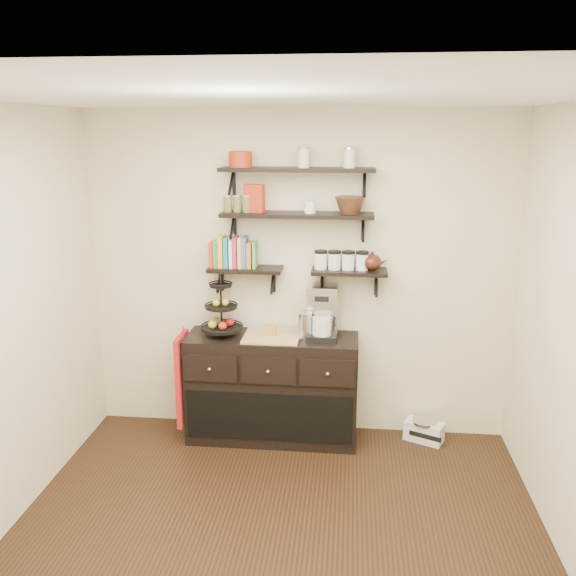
{
  "coord_description": "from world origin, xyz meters",
  "views": [
    {
      "loc": [
        0.43,
        -3.13,
        2.55
      ],
      "look_at": [
        -0.02,
        1.15,
        1.41
      ],
      "focal_mm": 38.0,
      "sensor_mm": 36.0,
      "label": 1
    }
  ],
  "objects": [
    {
      "name": "shelf_top",
      "position": [
        0.0,
        1.62,
        2.23
      ],
      "size": [
        1.2,
        0.27,
        0.23
      ],
      "color": "black",
      "rests_on": "back_wall"
    },
    {
      "name": "candle",
      "position": [
        -0.2,
        1.51,
        0.96
      ],
      "size": [
        0.08,
        0.08,
        0.08
      ],
      "primitive_type": "cube",
      "color": "#A77126",
      "rests_on": "sideboard"
    },
    {
      "name": "ramekins",
      "position": [
        0.1,
        1.61,
        1.95
      ],
      "size": [
        0.09,
        0.09,
        0.1
      ],
      "primitive_type": "cylinder",
      "color": "white",
      "rests_on": "shelf_mid"
    },
    {
      "name": "apron",
      "position": [
        -0.92,
        1.41,
        0.54
      ],
      "size": [
        0.04,
        0.33,
        0.76
      ],
      "primitive_type": "cube",
      "color": "#AA1612",
      "rests_on": "sideboard"
    },
    {
      "name": "glass_canisters",
      "position": [
        0.36,
        1.63,
        1.51
      ],
      "size": [
        0.43,
        0.1,
        0.13
      ],
      "color": "silver",
      "rests_on": "shelf_low_right"
    },
    {
      "name": "cookbooks",
      "position": [
        -0.51,
        1.63,
        1.56
      ],
      "size": [
        0.36,
        0.15,
        0.26
      ],
      "color": "red",
      "rests_on": "shelf_low_left"
    },
    {
      "name": "back_wall",
      "position": [
        0.0,
        1.75,
        1.35
      ],
      "size": [
        3.5,
        0.02,
        2.7
      ],
      "primitive_type": "cube",
      "color": "beige",
      "rests_on": "ground"
    },
    {
      "name": "ceiling",
      "position": [
        0.0,
        0.0,
        2.7
      ],
      "size": [
        3.5,
        3.5,
        0.02
      ],
      "primitive_type": "cube",
      "color": "white",
      "rests_on": "back_wall"
    },
    {
      "name": "floor",
      "position": [
        0.0,
        0.0,
        0.0
      ],
      "size": [
        3.5,
        3.5,
        0.0
      ],
      "primitive_type": "plane",
      "color": "black",
      "rests_on": "ground"
    },
    {
      "name": "coffee_maker",
      "position": [
        0.21,
        1.55,
        1.11
      ],
      "size": [
        0.25,
        0.24,
        0.44
      ],
      "rotation": [
        0.0,
        0.0,
        -0.03
      ],
      "color": "black",
      "rests_on": "sideboard"
    },
    {
      "name": "fruit_stand",
      "position": [
        -0.6,
        1.52,
        1.07
      ],
      "size": [
        0.34,
        0.34,
        0.5
      ],
      "rotation": [
        0.0,
        0.0,
        -0.3
      ],
      "color": "black",
      "rests_on": "sideboard"
    },
    {
      "name": "walnut_bowl",
      "position": [
        0.41,
        1.61,
        1.96
      ],
      "size": [
        0.24,
        0.24,
        0.13
      ],
      "primitive_type": null,
      "color": "black",
      "rests_on": "shelf_mid"
    },
    {
      "name": "red_pot",
      "position": [
        -0.44,
        1.61,
        2.31
      ],
      "size": [
        0.18,
        0.18,
        0.12
      ],
      "primitive_type": "cylinder",
      "color": "#A82B13",
      "rests_on": "shelf_top"
    },
    {
      "name": "radio",
      "position": [
        1.08,
        1.58,
        0.09
      ],
      "size": [
        0.35,
        0.28,
        0.19
      ],
      "rotation": [
        0.0,
        0.0,
        -0.43
      ],
      "color": "silver",
      "rests_on": "floor"
    },
    {
      "name": "sideboard",
      "position": [
        -0.19,
        1.51,
        0.45
      ],
      "size": [
        1.4,
        0.5,
        0.92
      ],
      "color": "black",
      "rests_on": "floor"
    },
    {
      "name": "recipe_box",
      "position": [
        -0.34,
        1.61,
        2.01
      ],
      "size": [
        0.17,
        0.1,
        0.22
      ],
      "primitive_type": "cube",
      "rotation": [
        0.0,
        0.0,
        -0.26
      ],
      "color": "#A82B13",
      "rests_on": "shelf_mid"
    },
    {
      "name": "thermal_carafe",
      "position": [
        0.08,
        1.49,
        1.01
      ],
      "size": [
        0.11,
        0.11,
        0.22
      ],
      "primitive_type": "cylinder",
      "color": "silver",
      "rests_on": "sideboard"
    },
    {
      "name": "shelf_low_left",
      "position": [
        -0.42,
        1.63,
        1.43
      ],
      "size": [
        0.6,
        0.25,
        0.23
      ],
      "color": "black",
      "rests_on": "back_wall"
    },
    {
      "name": "shelf_low_right",
      "position": [
        0.42,
        1.63,
        1.43
      ],
      "size": [
        0.6,
        0.25,
        0.23
      ],
      "color": "black",
      "rests_on": "back_wall"
    },
    {
      "name": "shelf_mid",
      "position": [
        0.0,
        1.62,
        1.88
      ],
      "size": [
        1.2,
        0.27,
        0.23
      ],
      "color": "black",
      "rests_on": "back_wall"
    },
    {
      "name": "teapot",
      "position": [
        0.6,
        1.63,
        1.53
      ],
      "size": [
        0.22,
        0.18,
        0.15
      ],
      "primitive_type": null,
      "rotation": [
        0.0,
        0.0,
        0.15
      ],
      "color": "#391811",
      "rests_on": "shelf_low_right"
    }
  ]
}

